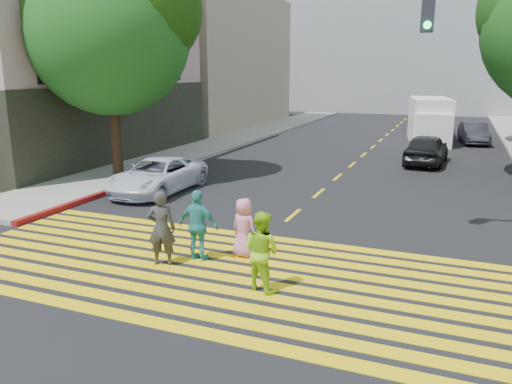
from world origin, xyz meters
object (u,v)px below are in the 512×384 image
Objects in this scene: dark_car_near at (426,149)px; white_van at (430,122)px; pedestrian_woman at (262,251)px; pedestrian_child at (244,228)px; tree_left at (111,25)px; white_sedan at (158,175)px; dark_car_parked at (474,133)px; silver_car at (438,124)px; pedestrian_extra at (198,226)px; pedestrian_man at (161,228)px.

white_van is at bearing -83.34° from dark_car_near.
pedestrian_woman is 1.88m from pedestrian_child.
dark_car_near is at bearing 36.04° from tree_left.
white_van reaches higher than white_sedan.
dark_car_parked is at bearing 59.14° from white_sedan.
dark_car_near is at bearing 48.29° from white_sedan.
pedestrian_child is at bearing 78.72° from silver_car.
tree_left reaches higher than dark_car_parked.
pedestrian_child is at bearing -106.12° from white_van.
dark_car_parked is at bearing 113.61° from silver_car.
dark_car_near is 1.10× the size of dark_car_parked.
silver_car is (3.19, 26.41, -0.01)m from pedestrian_child.
silver_car is at bearing 61.32° from tree_left.
tree_left is 6.26× the size of pedestrian_child.
white_sedan is at bearing 64.06° from silver_car.
tree_left is 19.64m from white_van.
white_van reaches higher than pedestrian_child.
pedestrian_child is at bearing -112.05° from dark_car_parked.
dark_car_near is (8.55, 9.41, 0.11)m from white_sedan.
pedestrian_extra is 0.38× the size of white_sedan.
pedestrian_child is at bearing -40.68° from white_sedan.
pedestrian_child is 0.24× the size of white_van.
tree_left is 23.82m from silver_car.
dark_car_parked is (2.18, -4.09, -0.06)m from silver_car.
pedestrian_extra is (7.11, -6.64, -5.09)m from tree_left.
pedestrian_extra reaches higher than dark_car_parked.
white_van is (-0.33, 7.63, 0.55)m from dark_car_near.
pedestrian_extra is 23.76m from dark_car_parked.
pedestrian_extra is at bearing -108.06° from white_van.
pedestrian_man is 7.05m from white_sedan.
dark_car_parked is (6.22, 22.93, -0.20)m from pedestrian_extra.
silver_car is (0.02, 12.29, -0.03)m from dark_car_near.
pedestrian_woman is 8.97m from white_sedan.
pedestrian_man reaches higher than silver_car.
pedestrian_child is at bearing 81.53° from dark_car_near.
white_sedan is (2.59, -1.31, -5.30)m from tree_left.
pedestrian_extra is at bearing 77.09° from silver_car.
dark_car_near is 12.29m from silver_car.
white_van is (4.32, 22.91, 0.41)m from pedestrian_man.
dark_car_parked is at bearing 50.72° from tree_left.
dark_car_parked is (10.74, 17.61, 0.02)m from white_sedan.
tree_left is 5.44× the size of pedestrian_woman.
pedestrian_child is 22.95m from dark_car_parked.
white_van is (1.79, 23.30, 0.45)m from pedestrian_woman.
pedestrian_extra is 0.35× the size of silver_car.
pedestrian_extra reaches higher than silver_car.
white_sedan is (-6.42, 6.26, -0.20)m from pedestrian_woman.
tree_left reaches higher than white_sedan.
pedestrian_woman reaches higher than pedestrian_child.
white_sedan is (-4.52, 5.33, -0.22)m from pedestrian_extra.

